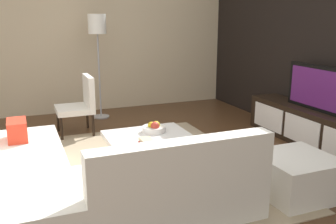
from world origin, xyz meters
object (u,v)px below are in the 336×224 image
(ottoman, at_px, (296,176))
(book_stack, at_px, (147,142))
(media_console, at_px, (315,129))
(accent_chair_near, at_px, (81,102))
(floor_lamp, at_px, (97,32))
(television, at_px, (319,88))
(fruit_bowl, at_px, (154,128))
(sectional_couch, at_px, (75,180))
(coffee_table, at_px, (151,152))

(ottoman, height_order, book_stack, book_stack)
(media_console, bearing_deg, ottoman, -48.97)
(accent_chair_near, bearing_deg, book_stack, 10.88)
(floor_lamp, bearing_deg, book_stack, -1.55)
(floor_lamp, bearing_deg, television, 42.47)
(television, distance_m, fruit_bowl, 2.24)
(accent_chair_near, xyz_separation_m, floor_lamp, (-0.80, 0.46, 0.98))
(television, height_order, ottoman, television)
(accent_chair_near, height_order, fruit_bowl, accent_chair_near)
(sectional_couch, bearing_deg, accent_chair_near, 169.29)
(accent_chair_near, bearing_deg, media_console, 57.11)
(book_stack, bearing_deg, coffee_table, 150.44)
(television, relative_size, accent_chair_near, 1.25)
(ottoman, height_order, fruit_bowl, fruit_bowl)
(media_console, xyz_separation_m, sectional_couch, (0.51, -3.24, 0.02))
(floor_lamp, relative_size, fruit_bowl, 6.26)
(fruit_bowl, bearing_deg, television, 82.89)
(television, relative_size, ottoman, 1.56)
(floor_lamp, xyz_separation_m, book_stack, (2.69, -0.07, -1.05))
(sectional_couch, height_order, fruit_bowl, sectional_couch)
(media_console, distance_m, book_stack, 2.43)
(sectional_couch, distance_m, ottoman, 2.11)
(sectional_couch, height_order, book_stack, sectional_couch)
(coffee_table, height_order, book_stack, book_stack)
(coffee_table, bearing_deg, television, 87.51)
(coffee_table, relative_size, accent_chair_near, 1.11)
(media_console, height_order, accent_chair_near, accent_chair_near)
(ottoman, relative_size, fruit_bowl, 2.50)
(television, bearing_deg, media_console, -90.00)
(book_stack, bearing_deg, accent_chair_near, -168.49)
(floor_lamp, height_order, fruit_bowl, floor_lamp)
(coffee_table, bearing_deg, floor_lamp, -178.76)
(accent_chair_near, relative_size, fruit_bowl, 3.11)
(sectional_couch, bearing_deg, television, 98.87)
(coffee_table, height_order, accent_chair_near, accent_chair_near)
(television, height_order, book_stack, television)
(sectional_couch, distance_m, book_stack, 0.91)
(coffee_table, xyz_separation_m, book_stack, (0.22, -0.13, 0.21))
(book_stack, bearing_deg, sectional_couch, -64.86)
(floor_lamp, bearing_deg, sectional_couch, -16.14)
(floor_lamp, xyz_separation_m, ottoman, (3.61, 1.15, -1.27))
(fruit_bowl, bearing_deg, media_console, 82.89)
(ottoman, bearing_deg, fruit_bowl, -142.92)
(ottoman, bearing_deg, coffee_table, -136.23)
(floor_lamp, height_order, book_stack, floor_lamp)
(ottoman, distance_m, book_stack, 1.55)
(floor_lamp, bearing_deg, ottoman, 17.65)
(television, xyz_separation_m, ottoman, (1.04, -1.20, -0.60))
(sectional_couch, bearing_deg, book_stack, 115.14)
(media_console, distance_m, ottoman, 1.59)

